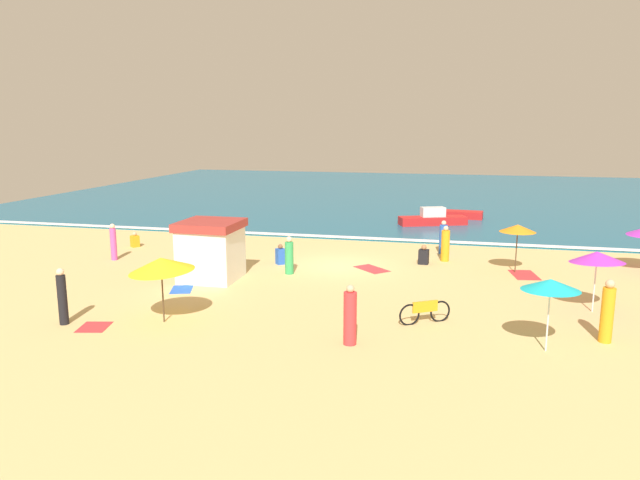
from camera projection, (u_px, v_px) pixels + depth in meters
name	position (u px, v px, depth m)	size (l,w,h in m)	color
ground_plane	(339.00, 266.00, 26.55)	(60.00, 60.00, 0.00)	#D8B775
ocean_water	(403.00, 194.00, 53.24)	(60.00, 44.00, 0.10)	#196084
wave_breaker_foam	(363.00, 238.00, 32.53)	(57.00, 0.70, 0.01)	white
lifeguard_cabana	(211.00, 250.00, 24.09)	(2.36, 2.42, 2.42)	white
beach_umbrella_0	(161.00, 264.00, 18.71)	(2.89, 2.88, 2.20)	#4C3823
beach_umbrella_1	(518.00, 228.00, 25.03)	(2.12, 2.12, 2.09)	#4C3823
beach_umbrella_3	(551.00, 285.00, 16.26)	(2.12, 2.13, 2.12)	silver
beach_umbrella_4	(597.00, 257.00, 19.74)	(2.45, 2.46, 2.16)	silver
parked_bicycle	(425.00, 312.00, 18.89)	(1.57, 1.02, 0.76)	black
beachgoer_0	(62.00, 297.00, 18.69)	(0.36, 0.36, 1.84)	black
beachgoer_1	(350.00, 317.00, 16.98)	(0.50, 0.50, 1.78)	red
beachgoer_2	(424.00, 256.00, 26.89)	(0.47, 0.47, 0.89)	black
beachgoer_3	(289.00, 256.00, 25.05)	(0.42, 0.42, 1.62)	green
beachgoer_4	(113.00, 243.00, 27.59)	(0.31, 0.31, 1.72)	#D84CA5
beachgoer_5	(445.00, 245.00, 27.38)	(0.42, 0.42, 1.65)	orange
beachgoer_6	(135.00, 240.00, 30.62)	(0.51, 0.51, 0.79)	orange
beachgoer_7	(607.00, 313.00, 17.15)	(0.46, 0.46, 1.89)	orange
beachgoer_8	(280.00, 255.00, 26.85)	(0.51, 0.51, 0.92)	blue
beachgoer_9	(443.00, 238.00, 28.94)	(0.54, 0.54, 1.65)	blue
beach_towel_0	(182.00, 289.00, 22.78)	(1.13, 1.39, 0.01)	blue
beach_towel_2	(94.00, 327.00, 18.57)	(1.09, 1.20, 0.01)	red
beach_towel_3	(372.00, 269.00, 25.99)	(1.78, 1.76, 0.01)	red
beach_towel_4	(524.00, 275.00, 24.96)	(1.26, 1.85, 0.01)	red
small_boat_0	(461.00, 215.00, 39.33)	(2.90, 1.35, 0.48)	red
small_boat_1	(433.00, 219.00, 36.77)	(4.28, 2.58, 1.10)	red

